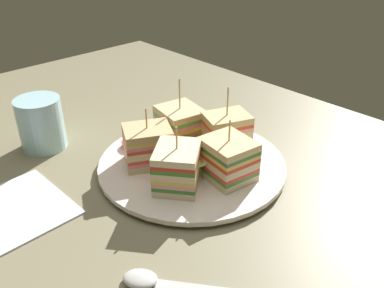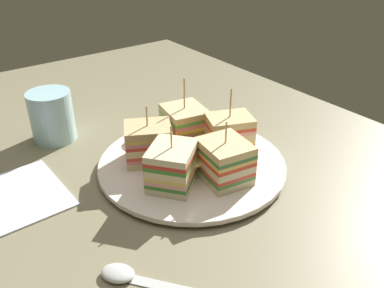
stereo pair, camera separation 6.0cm
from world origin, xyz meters
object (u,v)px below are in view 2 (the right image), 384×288
sandwich_wedge_0 (185,125)px  sandwich_wedge_3 (224,161)px  sandwich_wedge_1 (149,143)px  chip_pile (189,161)px  sandwich_wedge_2 (172,166)px  plate (192,164)px  spoon (131,277)px  sandwich_wedge_4 (229,134)px  napkin (12,197)px  drinking_glass (52,120)px

sandwich_wedge_0 → sandwich_wedge_3: sandwich_wedge_0 is taller
sandwich_wedge_1 → chip_pile: (-5.80, -3.14, -1.27)cm
sandwich_wedge_2 → sandwich_wedge_3: bearing=-65.4°
sandwich_wedge_2 → chip_pile: bearing=-18.6°
sandwich_wedge_1 → chip_pile: sandwich_wedge_1 is taller
chip_pile → sandwich_wedge_2: bearing=109.7°
sandwich_wedge_0 → sandwich_wedge_3: 12.24cm
plate → spoon: (-13.39, 18.06, -0.35)cm
sandwich_wedge_3 → chip_pile: bearing=37.3°
sandwich_wedge_1 → spoon: size_ratio=0.75×
sandwich_wedge_2 → sandwich_wedge_4: 12.12cm
sandwich_wedge_1 → sandwich_wedge_4: bearing=3.6°
sandwich_wedge_0 → sandwich_wedge_2: sandwich_wedge_0 is taller
spoon → sandwich_wedge_3: bearing=-107.0°
plate → sandwich_wedge_2: sandwich_wedge_2 is taller
chip_pile → napkin: (10.25, 22.30, -2.65)cm
sandwich_wedge_3 → spoon: sandwich_wedge_3 is taller
sandwich_wedge_1 → spoon: bearing=-99.1°
sandwich_wedge_2 → drinking_glass: (24.62, 7.41, -0.57)cm
napkin → drinking_glass: 17.35cm
sandwich_wedge_4 → spoon: sandwich_wedge_4 is taller
sandwich_wedge_0 → chip_pile: sandwich_wedge_0 is taller
plate → sandwich_wedge_3: bearing=-172.8°
chip_pile → drinking_glass: 25.84cm
chip_pile → drinking_glass: bearing=25.9°
sandwich_wedge_2 → napkin: bearing=109.4°
sandwich_wedge_0 → sandwich_wedge_1: sandwich_wedge_0 is taller
chip_pile → spoon: size_ratio=0.65×
sandwich_wedge_4 → drinking_glass: (22.50, 19.34, -0.64)cm
sandwich_wedge_0 → sandwich_wedge_3: size_ratio=1.21×
spoon → sandwich_wedge_4: bearing=-100.4°
sandwich_wedge_4 → drinking_glass: bearing=-27.0°
sandwich_wedge_3 → sandwich_wedge_4: sandwich_wedge_4 is taller
sandwich_wedge_3 → drinking_glass: (27.91, 13.82, -0.57)cm
sandwich_wedge_3 → napkin: bearing=67.8°
sandwich_wedge_2 → napkin: size_ratio=0.65×
sandwich_wedge_1 → chip_pile: bearing=-33.6°
sandwich_wedge_4 → drinking_glass: size_ratio=1.23×
sandwich_wedge_2 → sandwich_wedge_4: (2.13, -11.94, 0.07)cm
sandwich_wedge_1 → spoon: sandwich_wedge_1 is taller
plate → drinking_glass: (21.57, 13.02, 2.83)cm
plate → chip_pile: size_ratio=3.65×
sandwich_wedge_4 → spoon: bearing=49.4°
napkin → drinking_glass: drinking_glass is taller
sandwich_wedge_4 → sandwich_wedge_3: bearing=66.8°
sandwich_wedge_3 → chip_pile: (4.67, 2.54, -1.27)cm
plate → drinking_glass: bearing=31.1°
sandwich_wedge_1 → sandwich_wedge_4: size_ratio=0.85×
sandwich_wedge_0 → sandwich_wedge_2: bearing=-33.3°
sandwich_wedge_2 → sandwich_wedge_4: bearing=-28.2°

